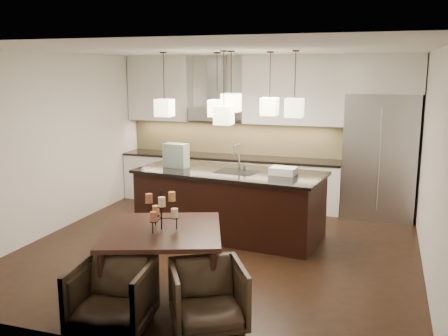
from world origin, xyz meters
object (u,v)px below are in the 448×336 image
(island_body, at_px, (229,205))
(armchair_right, at_px, (208,297))
(armchair_left, at_px, (112,297))
(dining_table, at_px, (163,262))
(refrigerator, at_px, (380,156))

(island_body, height_order, armchair_right, island_body)
(armchair_left, bearing_deg, dining_table, 73.32)
(island_body, relative_size, armchair_left, 3.64)
(refrigerator, relative_size, armchair_left, 2.83)
(refrigerator, xyz_separation_m, island_body, (-2.15, -1.75, -0.59))
(dining_table, relative_size, armchair_left, 1.71)
(refrigerator, xyz_separation_m, armchair_left, (-2.37, -4.87, -0.73))
(refrigerator, xyz_separation_m, armchair_right, (-1.49, -4.54, -0.74))
(armchair_left, bearing_deg, refrigerator, 55.92)
(dining_table, distance_m, armchair_left, 0.89)
(island_body, xyz_separation_m, armchair_right, (0.67, -2.80, -0.15))
(refrigerator, height_order, dining_table, refrigerator)
(armchair_right, bearing_deg, dining_table, 113.40)
(island_body, bearing_deg, refrigerator, 45.36)
(dining_table, distance_m, armchair_right, 0.94)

